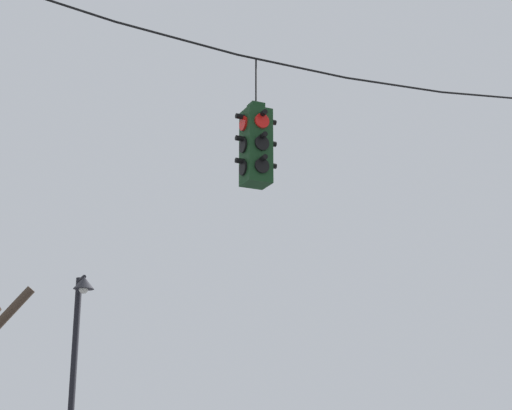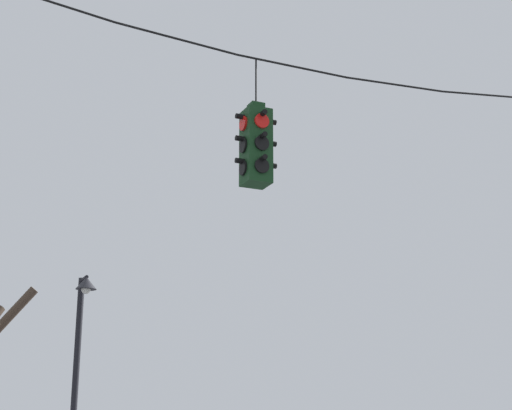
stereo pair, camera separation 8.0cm
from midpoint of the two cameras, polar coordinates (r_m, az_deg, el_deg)
span_wire at (r=11.15m, az=2.54°, el=10.94°), size 11.85×0.03×0.62m
traffic_light_near_right_pole at (r=10.32m, az=-0.22°, el=4.31°), size 0.58×0.58×1.80m
street_lamp at (r=15.02m, az=-13.11°, el=-10.91°), size 0.39×0.68×4.79m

